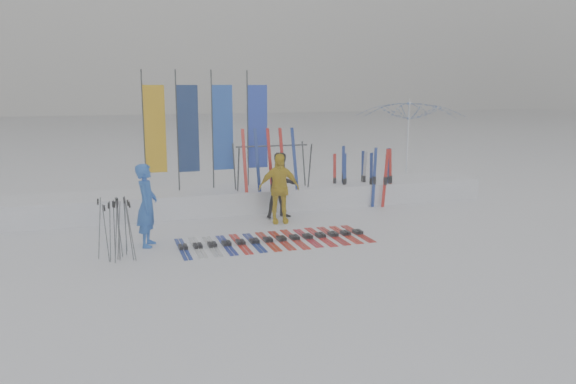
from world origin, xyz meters
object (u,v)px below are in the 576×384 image
object	(u,v)px
person_yellow	(279,188)
tent_canopy	(409,146)
person_black	(282,185)
ski_rack	(272,160)
ski_row	(275,240)
person_blue	(147,205)

from	to	relation	value
person_yellow	tent_canopy	bearing A→B (deg)	32.89
person_black	person_yellow	size ratio (longest dim) A/B	0.98
tent_canopy	ski_rack	bearing A→B (deg)	-166.48
person_yellow	ski_rack	distance (m)	1.53
tent_canopy	ski_row	size ratio (longest dim) A/B	0.80
person_black	ski_rack	bearing A→B (deg)	84.28
person_blue	person_yellow	bearing A→B (deg)	-55.71
person_black	ski_row	world-z (taller)	person_black
person_blue	tent_canopy	size ratio (longest dim) A/B	0.53
tent_canopy	ski_row	distance (m)	7.24
ski_rack	person_blue	bearing A→B (deg)	-144.19
person_blue	person_yellow	distance (m)	3.46
person_blue	person_yellow	xyz separation A→B (m)	(3.28, 1.12, -0.01)
ski_rack	person_black	bearing A→B (deg)	-91.22
person_blue	person_black	xyz separation A→B (m)	(3.50, 1.61, -0.04)
person_blue	person_black	world-z (taller)	person_blue
person_blue	ski_row	size ratio (longest dim) A/B	0.42
person_yellow	ski_row	distance (m)	1.92
person_yellow	person_blue	bearing A→B (deg)	-155.01
person_blue	person_yellow	size ratio (longest dim) A/B	1.02
person_black	ski_row	bearing A→B (deg)	-115.98
tent_canopy	person_yellow	bearing A→B (deg)	-153.16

